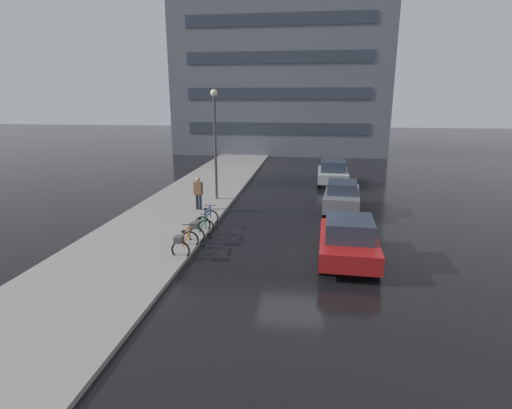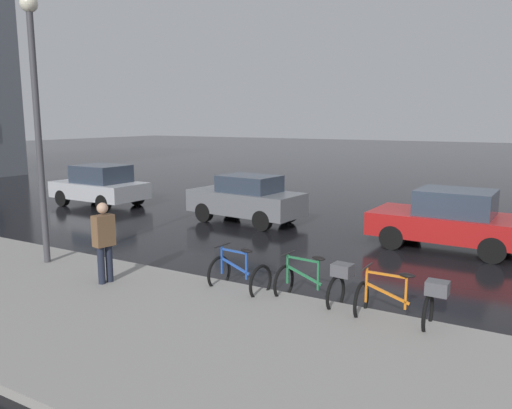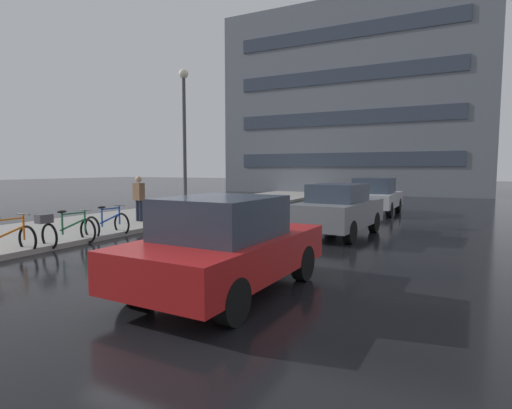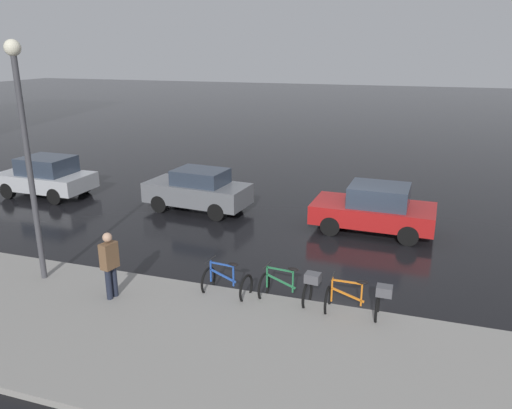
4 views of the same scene
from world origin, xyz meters
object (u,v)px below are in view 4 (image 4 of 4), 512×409
object	(u,v)px
bicycle_nearest	(360,300)
car_grey	(198,190)
bicycle_second	(292,286)
pedestrian	(110,264)
bicycle_third	(227,283)
car_red	(375,209)
streetlamp	(25,137)
car_silver	(46,176)

from	to	relation	value
bicycle_nearest	car_grey	distance (m)	9.01
bicycle_second	pedestrian	xyz separation A→B (m)	(-1.21, 4.08, 0.51)
bicycle_second	bicycle_third	bearing A→B (deg)	94.66
bicycle_second	pedestrian	size ratio (longest dim) A/B	0.82
car_red	pedestrian	distance (m)	8.76
bicycle_third	pedestrian	bearing A→B (deg)	113.32
streetlamp	bicycle_third	bearing A→B (deg)	-81.54
bicycle_nearest	pedestrian	size ratio (longest dim) A/B	0.80
bicycle_second	bicycle_nearest	bearing A→B (deg)	-95.44
bicycle_second	car_red	world-z (taller)	car_red
bicycle_second	bicycle_third	size ratio (longest dim) A/B	1.25
pedestrian	car_red	bearing A→B (deg)	-38.18
car_silver	bicycle_third	bearing A→B (deg)	-119.95
car_red	car_silver	bearing A→B (deg)	89.65
car_red	bicycle_nearest	bearing A→B (deg)	-177.41
car_red	pedestrian	xyz separation A→B (m)	(-6.89, 5.41, 0.22)
bicycle_second	pedestrian	bearing A→B (deg)	106.47
bicycle_second	streetlamp	bearing A→B (deg)	97.52
bicycle_nearest	bicycle_second	bearing A→B (deg)	84.56
bicycle_second	streetlamp	world-z (taller)	streetlamp
car_grey	pedestrian	distance (m)	7.17
bicycle_nearest	pedestrian	bearing A→B (deg)	100.52
bicycle_nearest	car_silver	world-z (taller)	car_silver
streetlamp	car_red	bearing A→B (deg)	-49.76
bicycle_third	streetlamp	bearing A→B (deg)	98.46
bicycle_second	car_red	distance (m)	5.84
car_silver	streetlamp	distance (m)	9.05
bicycle_third	streetlamp	world-z (taller)	streetlamp
car_red	streetlamp	world-z (taller)	streetlamp
bicycle_second	pedestrian	distance (m)	4.29
car_silver	streetlamp	size ratio (longest dim) A/B	0.64
bicycle_third	streetlamp	xyz separation A→B (m)	(-0.71, 4.79, 3.41)
bicycle_third	car_silver	distance (m)	11.80
bicycle_second	streetlamp	distance (m)	7.23
car_grey	pedestrian	world-z (taller)	pedestrian
bicycle_nearest	bicycle_second	size ratio (longest dim) A/B	0.98
bicycle_third	pedestrian	size ratio (longest dim) A/B	0.65
car_red	car_grey	world-z (taller)	car_red
bicycle_second	streetlamp	xyz separation A→B (m)	(-0.84, 6.38, 3.31)
bicycle_third	pedestrian	distance (m)	2.79
bicycle_third	bicycle_nearest	bearing A→B (deg)	-90.41
streetlamp	bicycle_nearest	bearing A→B (deg)	-85.06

